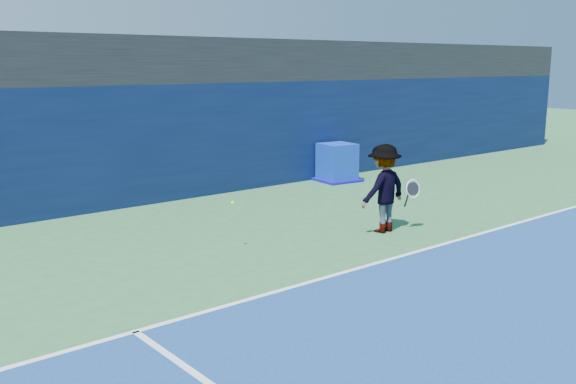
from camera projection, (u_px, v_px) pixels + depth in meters
name	position (u px, v px, depth m)	size (l,w,h in m)	color
ground	(541.00, 308.00, 9.41)	(80.00, 80.00, 0.00)	#2F6939
baseline	(388.00, 260.00, 11.68)	(24.00, 0.10, 0.01)	white
stadium_band	(156.00, 60.00, 17.41)	(36.00, 3.00, 1.20)	black
back_wall_assembly	(178.00, 141.00, 17.06)	(36.00, 1.03, 3.00)	#0A153A
equipment_cart	(337.00, 164.00, 19.46)	(1.33, 1.33, 1.14)	#0C30B3
tennis_player	(384.00, 188.00, 13.51)	(1.38, 0.76, 1.87)	white
tennis_ball	(232.00, 203.00, 12.15)	(0.07, 0.07, 0.07)	#CBF71B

